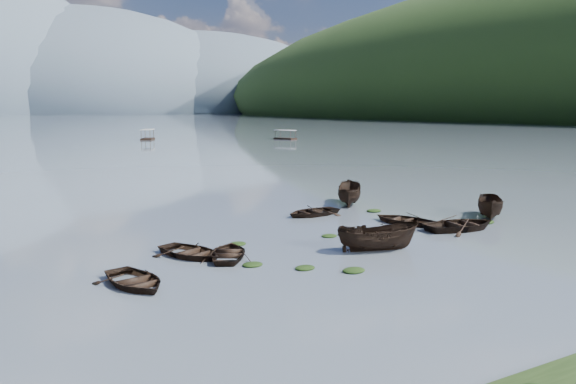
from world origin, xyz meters
TOP-DOWN VIEW (x-y plane):
  - ground_plane at (0.00, 0.00)m, footprint 2400.00×2400.00m
  - haze_mtn_c at (140.00, 900.00)m, footprint 520.00×520.00m
  - haze_mtn_d at (320.00, 900.00)m, footprint 520.00×520.00m
  - rowboat_0 at (-12.76, 2.94)m, footprint 3.60×4.52m
  - rowboat_1 at (-7.31, 5.29)m, footprint 4.29×4.73m
  - rowboat_2 at (0.28, 2.57)m, footprint 4.92×3.06m
  - rowboat_3 at (6.41, 7.53)m, footprint 4.18×4.90m
  - rowboat_4 at (8.24, 4.18)m, footprint 5.38×4.15m
  - rowboat_5 at (13.05, 6.04)m, footprint 4.58×4.41m
  - rowboat_6 at (-8.98, 6.41)m, footprint 4.23×4.90m
  - rowboat_7 at (2.54, 12.89)m, footprint 4.56×3.51m
  - rowboat_8 at (7.59, 15.51)m, footprint 4.48×5.05m
  - weed_clump_0 at (-6.94, 3.22)m, footprint 1.03×0.85m
  - weed_clump_1 at (-4.99, 1.47)m, footprint 1.01×0.81m
  - weed_clump_2 at (-3.22, -0.05)m, footprint 1.13×0.91m
  - weed_clump_3 at (0.89, 6.44)m, footprint 1.01×0.85m
  - weed_clump_4 at (11.19, 4.83)m, footprint 1.30×1.03m
  - weed_clump_5 at (-5.83, 7.48)m, footprint 1.02×0.83m
  - weed_clump_6 at (-0.18, 6.62)m, footprint 0.98×0.82m
  - weed_clump_7 at (7.28, 11.84)m, footprint 1.16×0.93m
  - pontoon_centre at (18.98, 115.66)m, footprint 5.03×6.79m
  - pontoon_right at (49.05, 100.52)m, footprint 4.23×6.22m

SIDE VIEW (x-z plane):
  - ground_plane at x=0.00m, z-range 0.00..0.00m
  - haze_mtn_c at x=140.00m, z-range -130.00..130.00m
  - haze_mtn_d at x=320.00m, z-range -110.00..110.00m
  - rowboat_0 at x=-12.76m, z-range -0.42..0.42m
  - rowboat_1 at x=-7.31m, z-range -0.40..0.40m
  - rowboat_2 at x=0.28m, z-range -0.89..0.89m
  - rowboat_3 at x=6.41m, z-range -0.43..0.43m
  - rowboat_4 at x=8.24m, z-range -0.51..0.51m
  - rowboat_5 at x=13.05m, z-range -0.89..0.89m
  - rowboat_6 at x=-8.98m, z-range -0.43..0.43m
  - rowboat_7 at x=2.54m, z-range -0.44..0.44m
  - rowboat_8 at x=7.59m, z-range -0.95..0.95m
  - weed_clump_0 at x=-6.94m, z-range -0.11..0.11m
  - weed_clump_1 at x=-4.99m, z-range -0.11..0.11m
  - weed_clump_2 at x=-3.22m, z-range -0.12..0.12m
  - weed_clump_3 at x=0.89m, z-range -0.11..0.11m
  - weed_clump_4 at x=11.19m, z-range -0.13..0.13m
  - weed_clump_5 at x=-5.83m, z-range -0.11..0.11m
  - weed_clump_6 at x=-0.18m, z-range -0.10..0.10m
  - weed_clump_7 at x=7.28m, z-range -0.13..0.13m
  - pontoon_centre at x=18.98m, z-range -1.20..1.20m
  - pontoon_right at x=49.05m, z-range -1.10..1.10m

